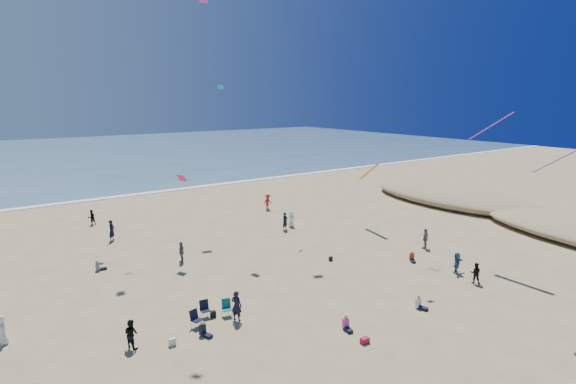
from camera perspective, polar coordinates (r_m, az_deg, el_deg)
ground at (r=23.04m, az=8.09°, el=-21.16°), size 220.00×220.00×0.00m
ocean at (r=110.34m, az=-28.31°, el=3.94°), size 220.00×100.00×0.06m
surf_line at (r=61.61m, az=-22.06°, el=-0.71°), size 220.00×1.20×0.08m
standing_flyers at (r=37.31m, az=-3.36°, el=-6.41°), size 31.13×31.62×1.90m
seated_group at (r=29.51m, az=0.85°, el=-12.33°), size 21.43×18.36×0.84m
chair_cluster at (r=26.94m, az=-9.90°, el=-14.81°), size 2.74×1.51×1.00m
white_tote at (r=25.07m, az=-14.48°, el=-17.96°), size 0.35×0.20×0.40m
black_backpack at (r=27.38m, az=-9.50°, el=-15.06°), size 0.30×0.22×0.38m
cooler at (r=24.90m, az=9.72°, el=-18.08°), size 0.45×0.30×0.30m
navy_bag at (r=35.69m, az=5.44°, el=-8.43°), size 0.28×0.18×0.34m
kites_aloft at (r=35.53m, az=6.40°, el=13.92°), size 35.80×41.11×28.35m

